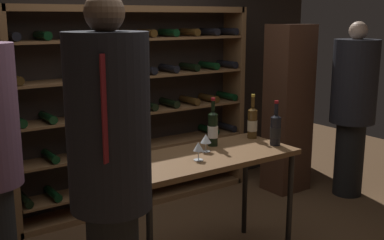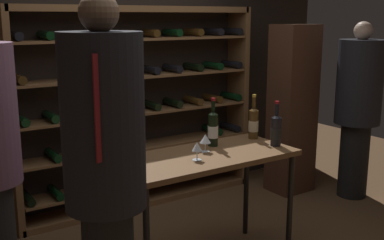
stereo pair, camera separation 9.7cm
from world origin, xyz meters
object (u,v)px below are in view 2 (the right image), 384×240
Objects in this scene: display_cabinet at (292,110)px; wine_glass_stemmed_left at (205,139)px; wine_rack at (141,107)px; wine_bottle_gold_foil at (253,123)px; wine_bottle_black_capsule at (213,128)px; person_host_in_suit at (105,163)px; person_guest_blue_shirt at (358,103)px; wine_glass_stemmed_center at (197,148)px; wine_bottle_amber_reserve at (276,130)px; tasting_table at (205,166)px.

display_cabinet is 1.91m from wine_glass_stemmed_left.
wine_bottle_gold_foil is (0.39, -1.27, 0.03)m from wine_rack.
wine_bottle_black_capsule is (-0.03, -1.27, 0.03)m from wine_rack.
wine_glass_stemmed_left is (1.03, 0.50, -0.12)m from person_host_in_suit.
wine_glass_stemmed_left is at bearing -155.12° from display_cabinet.
person_guest_blue_shirt is 4.86× the size of wine_bottle_black_capsule.
person_host_in_suit reaches higher than wine_glass_stemmed_center.
wine_bottle_gold_foil is (-1.60, -0.18, 0.02)m from person_guest_blue_shirt.
person_guest_blue_shirt reaches higher than wine_glass_stemmed_center.
display_cabinet reaches higher than wine_glass_stemmed_left.
wine_glass_stemmed_center is at bearing -5.56° from person_host_in_suit.
person_guest_blue_shirt is 5.19× the size of wine_bottle_amber_reserve.
wine_glass_stemmed_left is at bearing 39.59° from wine_glass_stemmed_center.
wine_glass_stemmed_center is at bearing 70.10° from person_guest_blue_shirt.
person_guest_blue_shirt is at bearing 8.77° from tasting_table.
wine_bottle_amber_reserve is 0.96× the size of wine_bottle_gold_foil.
wine_bottle_black_capsule is at bearing -0.87° from person_host_in_suit.
person_host_in_suit is at bearing -155.39° from tasting_table.
person_host_in_suit is 1.33m from wine_bottle_black_capsule.
tasting_table is 1.97m from display_cabinet.
wine_rack reaches higher than wine_bottle_gold_foil.
wine_glass_stemmed_center is at bearing -102.93° from wine_rack.
wine_bottle_amber_reserve is at bearing -1.60° from wine_glass_stemmed_center.
display_cabinet is at bearing 25.70° from tasting_table.
display_cabinet is 4.77× the size of wine_bottle_black_capsule.
wine_bottle_gold_foil reaches higher than wine_glass_stemmed_center.
person_guest_blue_shirt is 14.03× the size of wine_glass_stemmed_center.
wine_rack is 2.24m from person_host_in_suit.
person_host_in_suit is 15.33× the size of wine_glass_stemmed_center.
tasting_table is (-0.22, -1.43, -0.20)m from wine_rack.
wine_bottle_amber_reserve is 2.70× the size of wine_glass_stemmed_center.
wine_bottle_gold_foil is (1.60, 0.61, -0.09)m from person_host_in_suit.
display_cabinet reaches higher than wine_bottle_amber_reserve.
display_cabinet is 1.35m from wine_bottle_gold_foil.
wine_bottle_black_capsule reaches higher than wine_glass_stemmed_center.
display_cabinet is at bearing 23.69° from wine_bottle_black_capsule.
wine_glass_stemmed_center is 0.98× the size of wine_glass_stemmed_left.
person_guest_blue_shirt is at bearing -49.43° from display_cabinet.
wine_glass_stemmed_left is (0.17, 0.14, 0.00)m from wine_glass_stemmed_center.
wine_rack is at bearing 107.23° from wine_bottle_gold_foil.
wine_rack is 1.60m from wine_bottle_amber_reserve.
tasting_table is 10.41× the size of wine_glass_stemmed_center.
display_cabinet is 2.13m from wine_glass_stemmed_center.
tasting_table is at bearing -140.30° from wine_bottle_black_capsule.
wine_bottle_black_capsule is at bearing 146.59° from wine_bottle_amber_reserve.
person_guest_blue_shirt is 1.66m from wine_bottle_amber_reserve.
person_guest_blue_shirt reaches higher than wine_glass_stemmed_left.
wine_bottle_black_capsule reaches higher than tasting_table.
wine_glass_stemmed_center is (-0.13, -0.09, 0.19)m from tasting_table.
person_guest_blue_shirt is 1.02× the size of display_cabinet.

